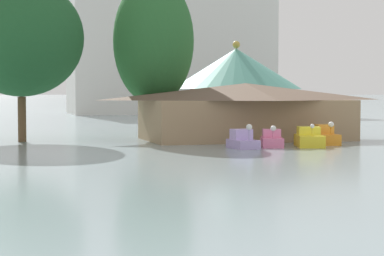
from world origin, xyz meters
The scene contains 9 objects.
pedal_boat_lavender centered at (3.85, 36.47, 0.49)m, with size 1.55×2.44×1.61m.
pedal_boat_pink centered at (6.10, 37.01, 0.47)m, with size 2.06×2.77×1.46m.
pedal_boat_yellow centered at (8.50, 36.38, 0.53)m, with size 2.34×3.07×1.57m.
pedal_boat_orange centered at (10.45, 37.96, 0.55)m, with size 1.58×2.81×1.62m.
boathouse centered at (6.90, 44.09, 2.25)m, with size 16.28×9.08×4.29m.
green_roof_pavilion centered at (10.15, 55.33, 4.47)m, with size 12.09×12.09×8.36m.
shoreline_tree_tall_left centered at (-9.57, 46.47, 7.55)m, with size 9.05×9.05×11.84m.
shoreline_tree_mid centered at (0.55, 47.69, 7.62)m, with size 6.32×6.32×12.61m.
background_building_block centered at (17.61, 109.51, 11.21)m, with size 34.58×14.36×22.38m.
Camera 1 is at (-11.53, -5.16, 3.60)m, focal length 64.53 mm.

